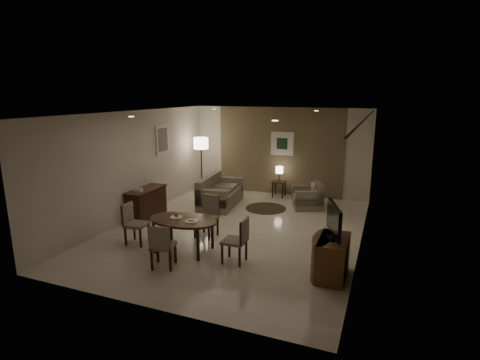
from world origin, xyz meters
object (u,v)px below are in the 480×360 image
at_px(tv_cabinet, 333,258).
at_px(chair_right, 234,240).
at_px(chair_far, 206,217).
at_px(chair_left, 137,224).
at_px(console_desk, 147,203).
at_px(dining_table, 184,235).
at_px(armchair, 307,195).
at_px(chair_near, 163,245).
at_px(sofa, 221,191).
at_px(floor_lamp, 201,166).
at_px(side_table, 279,189).

distance_m(tv_cabinet, chair_right, 1.80).
distance_m(tv_cabinet, chair_far, 3.00).
bearing_deg(chair_left, console_desk, 22.21).
xyz_separation_m(dining_table, chair_right, (1.15, -0.11, 0.10)).
bearing_deg(armchair, chair_near, -41.09).
bearing_deg(chair_right, chair_left, -92.33).
bearing_deg(sofa, floor_lamp, 42.87).
height_order(chair_right, armchair, chair_right).
xyz_separation_m(chair_near, chair_far, (0.05, 1.62, 0.04)).
bearing_deg(chair_near, dining_table, -104.23).
bearing_deg(chair_far, side_table, 86.78).
bearing_deg(sofa, chair_right, -158.00).
xyz_separation_m(chair_right, armchair, (0.56, 3.91, -0.08)).
height_order(dining_table, floor_lamp, floor_lamp).
relative_size(side_table, floor_lamp, 0.28).
distance_m(dining_table, chair_left, 1.11).
relative_size(dining_table, chair_right, 1.64).
bearing_deg(side_table, floor_lamp, -166.85).
xyz_separation_m(chair_near, chair_left, (-1.13, 0.73, 0.01)).
relative_size(sofa, side_table, 3.56).
bearing_deg(armchair, chair_right, -29.04).
height_order(chair_far, sofa, chair_far).
xyz_separation_m(tv_cabinet, chair_left, (-4.05, -0.03, 0.08)).
bearing_deg(chair_left, dining_table, -94.49).
bearing_deg(tv_cabinet, floor_lamp, 138.71).
relative_size(chair_left, side_table, 1.77).
relative_size(tv_cabinet, chair_far, 0.98).
relative_size(tv_cabinet, armchair, 1.12).
relative_size(chair_near, sofa, 0.48).
height_order(sofa, armchair, sofa).
relative_size(console_desk, tv_cabinet, 1.33).
xyz_separation_m(chair_near, chair_right, (1.12, 0.66, 0.01)).
bearing_deg(chair_near, side_table, -112.90).
bearing_deg(dining_table, side_table, 81.75).
bearing_deg(console_desk, chair_left, -61.31).
distance_m(chair_near, chair_left, 1.35).
height_order(console_desk, chair_left, chair_left).
relative_size(console_desk, sofa, 0.69).
relative_size(tv_cabinet, chair_left, 1.03).
xyz_separation_m(console_desk, floor_lamp, (0.25, 2.57, 0.51)).
xyz_separation_m(console_desk, side_table, (2.61, 3.13, -0.13)).
xyz_separation_m(tv_cabinet, chair_right, (-1.80, -0.10, 0.08)).
relative_size(chair_near, chair_right, 0.98).
distance_m(console_desk, chair_left, 1.75).
distance_m(chair_near, side_table, 5.43).
height_order(tv_cabinet, sofa, sofa).
height_order(dining_table, chair_near, chair_near).
bearing_deg(sofa, chair_left, 164.91).
xyz_separation_m(console_desk, chair_near, (1.97, -2.26, 0.05)).
xyz_separation_m(chair_near, side_table, (0.65, 5.39, -0.18)).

